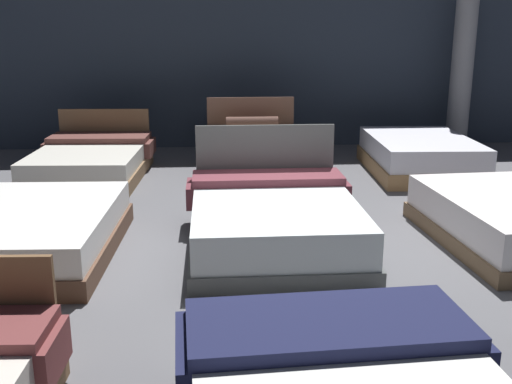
{
  "coord_description": "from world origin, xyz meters",
  "views": [
    {
      "loc": [
        -0.64,
        -5.55,
        2.07
      ],
      "look_at": [
        -0.22,
        0.02,
        0.54
      ],
      "focal_mm": 42.21,
      "sensor_mm": 36.0,
      "label": 1
    }
  ],
  "objects_px": {
    "bed_6": "(91,161)",
    "support_pillar": "(464,47)",
    "bed_7": "(254,155)",
    "bed_8": "(420,155)",
    "bed_4": "(274,221)",
    "bed_3": "(30,233)"
  },
  "relations": [
    {
      "from": "bed_8",
      "to": "bed_3",
      "type": "bearing_deg",
      "value": -145.08
    },
    {
      "from": "support_pillar",
      "to": "bed_7",
      "type": "bearing_deg",
      "value": -157.21
    },
    {
      "from": "support_pillar",
      "to": "bed_4",
      "type": "bearing_deg",
      "value": -128.55
    },
    {
      "from": "bed_6",
      "to": "support_pillar",
      "type": "relative_size",
      "value": 0.62
    },
    {
      "from": "bed_3",
      "to": "bed_7",
      "type": "relative_size",
      "value": 1.13
    },
    {
      "from": "bed_8",
      "to": "support_pillar",
      "type": "height_order",
      "value": "support_pillar"
    },
    {
      "from": "bed_7",
      "to": "bed_8",
      "type": "bearing_deg",
      "value": -4.03
    },
    {
      "from": "bed_6",
      "to": "bed_7",
      "type": "xyz_separation_m",
      "value": [
        2.35,
        0.06,
        0.04
      ]
    },
    {
      "from": "bed_3",
      "to": "bed_4",
      "type": "relative_size",
      "value": 1.07
    },
    {
      "from": "bed_4",
      "to": "support_pillar",
      "type": "bearing_deg",
      "value": 51.38
    },
    {
      "from": "bed_4",
      "to": "bed_7",
      "type": "height_order",
      "value": "bed_4"
    },
    {
      "from": "bed_6",
      "to": "support_pillar",
      "type": "distance_m",
      "value": 6.41
    },
    {
      "from": "bed_4",
      "to": "bed_7",
      "type": "relative_size",
      "value": 1.06
    },
    {
      "from": "bed_3",
      "to": "support_pillar",
      "type": "xyz_separation_m",
      "value": [
        5.99,
        4.7,
        1.53
      ]
    },
    {
      "from": "bed_7",
      "to": "support_pillar",
      "type": "relative_size",
      "value": 0.56
    },
    {
      "from": "bed_8",
      "to": "bed_7",
      "type": "bearing_deg",
      "value": 178.58
    },
    {
      "from": "bed_3",
      "to": "bed_7",
      "type": "distance_m",
      "value": 3.92
    },
    {
      "from": "bed_3",
      "to": "bed_4",
      "type": "bearing_deg",
      "value": 3.89
    },
    {
      "from": "bed_3",
      "to": "support_pillar",
      "type": "relative_size",
      "value": 0.63
    },
    {
      "from": "bed_8",
      "to": "support_pillar",
      "type": "bearing_deg",
      "value": 56.78
    },
    {
      "from": "bed_7",
      "to": "bed_4",
      "type": "bearing_deg",
      "value": -90.56
    },
    {
      "from": "bed_4",
      "to": "bed_7",
      "type": "bearing_deg",
      "value": 89.23
    }
  ]
}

